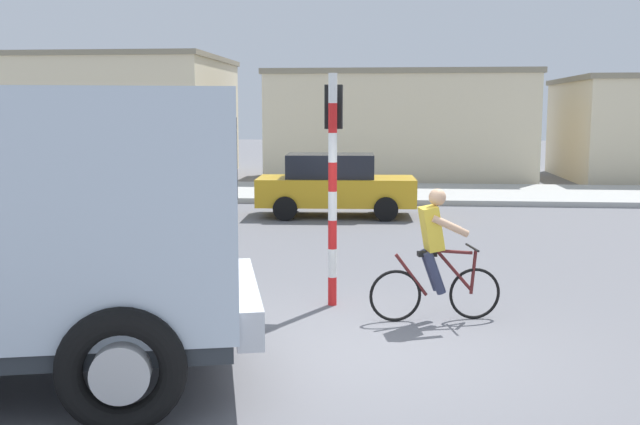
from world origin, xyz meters
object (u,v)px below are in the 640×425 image
object	(u,v)px
cyclist	(435,255)
traffic_light_pole	(333,157)
car_white_mid	(69,198)
car_red_near	(335,185)

from	to	relation	value
cyclist	traffic_light_pole	distance (m)	1.96
cyclist	car_white_mid	bearing A→B (deg)	141.89
cyclist	traffic_light_pole	world-z (taller)	traffic_light_pole
traffic_light_pole	car_red_near	world-z (taller)	traffic_light_pole
car_red_near	car_white_mid	distance (m)	6.53
car_red_near	car_white_mid	xyz separation A→B (m)	(-5.48, -3.54, 0.00)
cyclist	car_white_mid	xyz separation A→B (m)	(-7.48, 5.86, -0.05)
traffic_light_pole	car_white_mid	distance (m)	8.08
cyclist	traffic_light_pole	xyz separation A→B (m)	(-1.37, 0.72, 1.20)
traffic_light_pole	car_red_near	distance (m)	8.80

